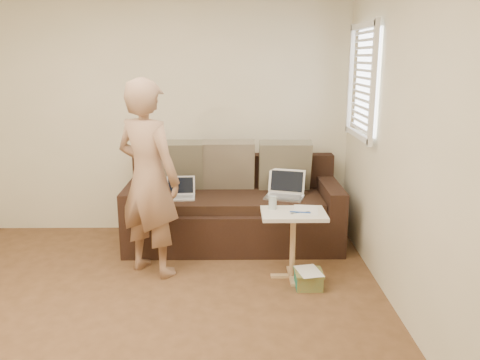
{
  "coord_description": "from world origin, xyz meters",
  "views": [
    {
      "loc": [
        0.74,
        -3.15,
        1.93
      ],
      "look_at": [
        0.8,
        1.4,
        0.78
      ],
      "focal_mm": 36.77,
      "sensor_mm": 36.0,
      "label": 1
    }
  ],
  "objects_px": {
    "side_table": "(293,245)",
    "striped_box": "(308,279)",
    "laptop_silver": "(284,198)",
    "drinking_glass": "(273,202)",
    "laptop_white": "(180,199)",
    "person": "(148,179)",
    "sofa": "(234,204)"
  },
  "relations": [
    {
      "from": "side_table",
      "to": "striped_box",
      "type": "height_order",
      "value": "side_table"
    },
    {
      "from": "laptop_silver",
      "to": "drinking_glass",
      "type": "distance_m",
      "value": 0.71
    },
    {
      "from": "laptop_white",
      "to": "side_table",
      "type": "xyz_separation_m",
      "value": [
        1.07,
        -0.75,
        -0.21
      ]
    },
    {
      "from": "laptop_white",
      "to": "person",
      "type": "bearing_deg",
      "value": -111.64
    },
    {
      "from": "laptop_white",
      "to": "drinking_glass",
      "type": "relative_size",
      "value": 2.42
    },
    {
      "from": "person",
      "to": "side_table",
      "type": "distance_m",
      "value": 1.4
    },
    {
      "from": "laptop_silver",
      "to": "person",
      "type": "xyz_separation_m",
      "value": [
        -1.27,
        -0.63,
        0.36
      ]
    },
    {
      "from": "sofa",
      "to": "person",
      "type": "relative_size",
      "value": 1.25
    },
    {
      "from": "laptop_white",
      "to": "striped_box",
      "type": "xyz_separation_m",
      "value": [
        1.18,
        -0.95,
        -0.44
      ]
    },
    {
      "from": "sofa",
      "to": "laptop_white",
      "type": "distance_m",
      "value": 0.56
    },
    {
      "from": "person",
      "to": "laptop_silver",
      "type": "bearing_deg",
      "value": -122.25
    },
    {
      "from": "laptop_silver",
      "to": "drinking_glass",
      "type": "height_order",
      "value": "drinking_glass"
    },
    {
      "from": "sofa",
      "to": "drinking_glass",
      "type": "height_order",
      "value": "sofa"
    },
    {
      "from": "striped_box",
      "to": "person",
      "type": "bearing_deg",
      "value": 166.29
    },
    {
      "from": "drinking_glass",
      "to": "laptop_white",
      "type": "bearing_deg",
      "value": 143.27
    },
    {
      "from": "person",
      "to": "drinking_glass",
      "type": "height_order",
      "value": "person"
    },
    {
      "from": "striped_box",
      "to": "side_table",
      "type": "bearing_deg",
      "value": 120.54
    },
    {
      "from": "sofa",
      "to": "side_table",
      "type": "height_order",
      "value": "sofa"
    },
    {
      "from": "sofa",
      "to": "side_table",
      "type": "distance_m",
      "value": 1.02
    },
    {
      "from": "drinking_glass",
      "to": "person",
      "type": "bearing_deg",
      "value": 177.51
    },
    {
      "from": "laptop_white",
      "to": "striped_box",
      "type": "height_order",
      "value": "laptop_white"
    },
    {
      "from": "laptop_silver",
      "to": "side_table",
      "type": "distance_m",
      "value": 0.79
    },
    {
      "from": "sofa",
      "to": "striped_box",
      "type": "xyz_separation_m",
      "value": [
        0.64,
        -1.06,
        -0.35
      ]
    },
    {
      "from": "sofa",
      "to": "striped_box",
      "type": "relative_size",
      "value": 9.21
    },
    {
      "from": "striped_box",
      "to": "sofa",
      "type": "bearing_deg",
      "value": 121.1
    },
    {
      "from": "laptop_silver",
      "to": "side_table",
      "type": "relative_size",
      "value": 0.62
    },
    {
      "from": "laptop_white",
      "to": "sofa",
      "type": "bearing_deg",
      "value": 8.33
    },
    {
      "from": "sofa",
      "to": "laptop_silver",
      "type": "bearing_deg",
      "value": -10.65
    },
    {
      "from": "laptop_white",
      "to": "drinking_glass",
      "type": "bearing_deg",
      "value": -39.81
    },
    {
      "from": "laptop_silver",
      "to": "laptop_white",
      "type": "xyz_separation_m",
      "value": [
        -1.06,
        -0.01,
        0.0
      ]
    },
    {
      "from": "sofa",
      "to": "side_table",
      "type": "bearing_deg",
      "value": -58.77
    },
    {
      "from": "laptop_white",
      "to": "laptop_silver",
      "type": "bearing_deg",
      "value": -2.46
    }
  ]
}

